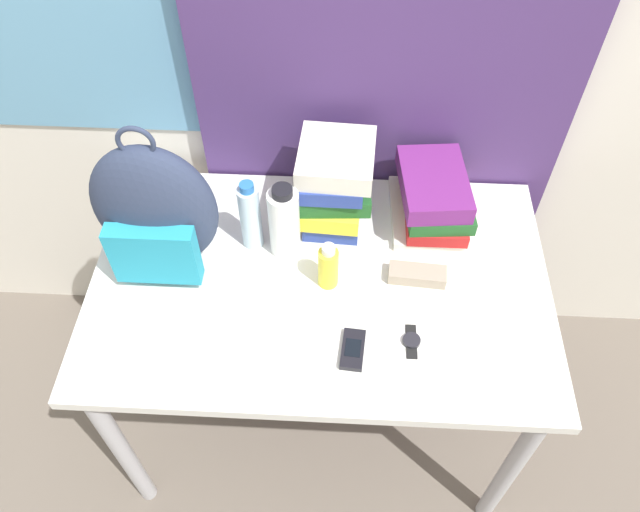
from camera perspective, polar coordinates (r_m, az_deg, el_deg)
name	(u,v)px	position (r m, az deg, el deg)	size (l,w,h in m)	color
wall_back	(328,19)	(1.68, 0.71, 20.82)	(6.00, 0.06, 2.50)	silver
curtain_blue	(390,33)	(1.64, 6.41, 19.58)	(1.03, 0.04, 2.50)	#4C336B
desk	(320,301)	(1.73, 0.00, -4.09)	(1.21, 0.77, 0.78)	silver
backpack	(155,212)	(1.60, -14.84, 3.90)	(0.31, 0.18, 0.45)	#2D3851
book_stack_left	(333,183)	(1.70, 1.21, 6.71)	(0.22, 0.25, 0.25)	navy
book_stack_center	(433,198)	(1.76, 10.33, 5.25)	(0.22, 0.28, 0.16)	silver
water_bottle	(250,216)	(1.66, -6.39, 3.62)	(0.06, 0.06, 0.23)	silver
sports_bottle	(284,222)	(1.63, -3.29, 3.12)	(0.08, 0.08, 0.23)	white
sunscreen_bottle	(328,267)	(1.59, 0.76, -0.97)	(0.05, 0.05, 0.15)	yellow
cell_phone	(353,350)	(1.53, 3.02, -8.53)	(0.06, 0.11, 0.02)	black
sunglasses_case	(417,275)	(1.66, 8.87, -1.70)	(0.15, 0.07, 0.04)	gray
wristwatch	(411,341)	(1.56, 8.36, -7.69)	(0.04, 0.10, 0.01)	black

